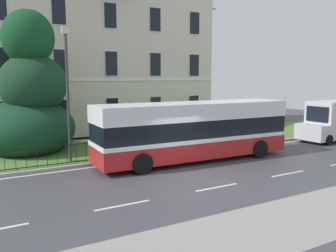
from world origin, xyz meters
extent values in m
cube|color=#414147|center=(0.00, 0.00, -0.03)|extent=(60.00, 56.00, 0.06)
cube|color=silver|center=(0.00, 3.65, 0.00)|extent=(54.00, 0.14, 0.01)
cube|color=silver|center=(-4.00, -1.80, 0.00)|extent=(2.00, 0.12, 0.01)
cube|color=silver|center=(0.00, -1.80, 0.00)|extent=(2.00, 0.12, 0.01)
cube|color=silver|center=(4.00, -1.80, 0.00)|extent=(2.00, 0.12, 0.01)
cube|color=#9E9E99|center=(0.00, 4.12, 0.06)|extent=(57.00, 0.24, 0.12)
cube|color=#4C7533|center=(0.00, 7.36, 0.06)|extent=(57.00, 6.25, 0.12)
cube|color=gray|center=(0.00, -5.50, 0.00)|extent=(57.00, 3.00, 0.01)
cube|color=beige|center=(0.71, 16.27, 5.53)|extent=(17.78, 9.17, 10.83)
cube|color=white|center=(0.71, 11.66, 4.15)|extent=(17.78, 0.06, 0.20)
cube|color=#2D333D|center=(0.71, 11.65, 1.22)|extent=(1.10, 0.06, 2.20)
cube|color=white|center=(-6.40, 11.65, 1.95)|extent=(0.99, 0.04, 1.81)
cube|color=black|center=(-6.40, 11.63, 1.95)|extent=(0.89, 0.03, 1.71)
cube|color=white|center=(-2.85, 11.65, 1.95)|extent=(0.99, 0.04, 1.81)
cube|color=black|center=(-2.85, 11.63, 1.95)|extent=(0.89, 0.03, 1.71)
cube|color=white|center=(0.71, 11.65, 1.95)|extent=(0.99, 0.04, 1.81)
cube|color=black|center=(0.71, 11.63, 1.95)|extent=(0.89, 0.03, 1.71)
cube|color=white|center=(4.26, 11.65, 1.95)|extent=(0.99, 0.04, 1.81)
cube|color=black|center=(4.26, 11.63, 1.95)|extent=(0.89, 0.03, 1.71)
cube|color=white|center=(7.82, 11.65, 1.95)|extent=(0.99, 0.04, 1.81)
cube|color=black|center=(7.82, 11.63, 1.95)|extent=(0.89, 0.03, 1.71)
cube|color=white|center=(-6.40, 11.65, 5.28)|extent=(0.99, 0.04, 1.81)
cube|color=black|center=(-6.40, 11.63, 5.28)|extent=(0.89, 0.03, 1.71)
cube|color=white|center=(-2.85, 11.65, 5.28)|extent=(0.99, 0.04, 1.81)
cube|color=black|center=(-2.85, 11.63, 5.28)|extent=(0.89, 0.03, 1.71)
cube|color=white|center=(0.71, 11.65, 5.28)|extent=(0.99, 0.04, 1.81)
cube|color=black|center=(0.71, 11.63, 5.28)|extent=(0.89, 0.03, 1.71)
cube|color=white|center=(4.26, 11.65, 5.28)|extent=(0.99, 0.04, 1.81)
cube|color=black|center=(4.26, 11.63, 5.28)|extent=(0.89, 0.03, 1.71)
cube|color=white|center=(7.82, 11.65, 5.28)|extent=(0.99, 0.04, 1.81)
cube|color=black|center=(7.82, 11.63, 5.28)|extent=(0.89, 0.03, 1.71)
cube|color=white|center=(-2.85, 11.65, 8.61)|extent=(0.99, 0.04, 1.81)
cube|color=black|center=(-2.85, 11.63, 8.61)|extent=(0.89, 0.03, 1.71)
cube|color=white|center=(0.71, 11.65, 8.61)|extent=(0.99, 0.04, 1.81)
cube|color=black|center=(0.71, 11.63, 8.61)|extent=(0.89, 0.03, 1.71)
cube|color=white|center=(4.26, 11.65, 8.61)|extent=(0.99, 0.04, 1.81)
cube|color=black|center=(4.26, 11.63, 8.61)|extent=(0.89, 0.03, 1.71)
cube|color=white|center=(7.82, 11.65, 8.61)|extent=(0.99, 0.04, 1.81)
cube|color=black|center=(7.82, 11.63, 8.61)|extent=(0.89, 0.03, 1.71)
cube|color=black|center=(0.71, 4.40, 1.07)|extent=(17.52, 0.04, 0.04)
cube|color=black|center=(0.71, 4.40, 0.20)|extent=(17.52, 0.04, 0.04)
cylinder|color=black|center=(-7.13, 4.40, 0.59)|extent=(0.02, 0.02, 0.95)
cylinder|color=black|center=(-6.67, 4.40, 0.59)|extent=(0.02, 0.02, 0.95)
cylinder|color=black|center=(-6.21, 4.40, 0.59)|extent=(0.02, 0.02, 0.95)
cylinder|color=black|center=(-5.75, 4.40, 0.59)|extent=(0.02, 0.02, 0.95)
cylinder|color=black|center=(-5.29, 4.40, 0.59)|extent=(0.02, 0.02, 0.95)
cylinder|color=black|center=(-4.82, 4.40, 0.59)|extent=(0.02, 0.02, 0.95)
cylinder|color=black|center=(-4.36, 4.40, 0.59)|extent=(0.02, 0.02, 0.95)
cylinder|color=black|center=(-3.90, 4.40, 0.59)|extent=(0.02, 0.02, 0.95)
cylinder|color=black|center=(-3.44, 4.40, 0.59)|extent=(0.02, 0.02, 0.95)
cylinder|color=black|center=(-2.98, 4.40, 0.59)|extent=(0.02, 0.02, 0.95)
cylinder|color=black|center=(-2.52, 4.40, 0.59)|extent=(0.02, 0.02, 0.95)
cylinder|color=black|center=(-2.06, 4.40, 0.59)|extent=(0.02, 0.02, 0.95)
cylinder|color=black|center=(-1.60, 4.40, 0.59)|extent=(0.02, 0.02, 0.95)
cylinder|color=black|center=(-1.14, 4.40, 0.59)|extent=(0.02, 0.02, 0.95)
cylinder|color=black|center=(-0.68, 4.40, 0.59)|extent=(0.02, 0.02, 0.95)
cylinder|color=black|center=(-0.21, 4.40, 0.59)|extent=(0.02, 0.02, 0.95)
cylinder|color=black|center=(0.25, 4.40, 0.59)|extent=(0.02, 0.02, 0.95)
cylinder|color=black|center=(0.71, 4.40, 0.59)|extent=(0.02, 0.02, 0.95)
cylinder|color=black|center=(1.17, 4.40, 0.59)|extent=(0.02, 0.02, 0.95)
cylinder|color=black|center=(1.63, 4.40, 0.59)|extent=(0.02, 0.02, 0.95)
cylinder|color=black|center=(2.09, 4.40, 0.59)|extent=(0.02, 0.02, 0.95)
cylinder|color=black|center=(2.55, 4.40, 0.59)|extent=(0.02, 0.02, 0.95)
cylinder|color=black|center=(3.01, 4.40, 0.59)|extent=(0.02, 0.02, 0.95)
cylinder|color=black|center=(3.47, 4.40, 0.59)|extent=(0.02, 0.02, 0.95)
cylinder|color=black|center=(3.93, 4.40, 0.59)|extent=(0.02, 0.02, 0.95)
cylinder|color=black|center=(4.39, 4.40, 0.59)|extent=(0.02, 0.02, 0.95)
cylinder|color=black|center=(4.86, 4.40, 0.59)|extent=(0.02, 0.02, 0.95)
cylinder|color=black|center=(5.32, 4.40, 0.59)|extent=(0.02, 0.02, 0.95)
cylinder|color=black|center=(5.78, 4.40, 0.59)|extent=(0.02, 0.02, 0.95)
cylinder|color=black|center=(6.24, 4.40, 0.59)|extent=(0.02, 0.02, 0.95)
cylinder|color=black|center=(6.70, 4.40, 0.59)|extent=(0.02, 0.02, 0.95)
cylinder|color=black|center=(7.16, 4.40, 0.59)|extent=(0.02, 0.02, 0.95)
cylinder|color=black|center=(7.62, 4.40, 0.59)|extent=(0.02, 0.02, 0.95)
cylinder|color=black|center=(8.08, 4.40, 0.59)|extent=(0.02, 0.02, 0.95)
cylinder|color=black|center=(8.54, 4.40, 0.59)|extent=(0.02, 0.02, 0.95)
cylinder|color=black|center=(9.00, 4.40, 0.59)|extent=(0.02, 0.02, 0.95)
cylinder|color=black|center=(9.47, 4.40, 0.59)|extent=(0.02, 0.02, 0.95)
cylinder|color=#423328|center=(-5.37, 8.25, 1.06)|extent=(0.47, 0.47, 1.88)
ellipsoid|color=#133924|center=(-5.54, 8.47, 1.43)|extent=(5.23, 5.23, 3.43)
ellipsoid|color=#163721|center=(-5.19, 8.18, 3.94)|extent=(3.70, 3.70, 3.35)
ellipsoid|color=#124020|center=(-5.32, 8.13, 6.44)|extent=(2.78, 2.78, 3.01)
cube|color=#AE1E1F|center=(1.75, 2.47, 0.76)|extent=(10.56, 2.64, 1.00)
cube|color=white|center=(1.75, 2.47, 1.22)|extent=(10.58, 2.66, 0.20)
cube|color=black|center=(1.75, 2.47, 1.73)|extent=(10.47, 2.60, 0.94)
cube|color=silver|center=(1.75, 2.47, 2.61)|extent=(10.56, 2.64, 0.83)
cube|color=black|center=(7.02, 2.34, 1.68)|extent=(0.11, 2.00, 0.87)
cube|color=black|center=(7.02, 2.34, 2.57)|extent=(0.10, 1.71, 0.53)
cylinder|color=silver|center=(7.04, 3.10, 0.48)|extent=(0.05, 0.20, 0.20)
cylinder|color=silver|center=(7.00, 1.58, 0.48)|extent=(0.05, 0.20, 0.20)
cylinder|color=black|center=(5.25, 3.52, 0.48)|extent=(0.97, 0.32, 0.96)
cylinder|color=black|center=(5.19, 1.25, 0.48)|extent=(0.97, 0.32, 0.96)
cylinder|color=black|center=(-1.68, 3.70, 0.48)|extent=(0.97, 0.32, 0.96)
cylinder|color=black|center=(-1.74, 1.42, 0.48)|extent=(0.97, 0.32, 0.96)
cube|color=silver|center=(11.09, 2.59, 0.74)|extent=(1.07, 2.07, 1.04)
cube|color=silver|center=(13.51, 2.71, 1.46)|extent=(3.98, 2.21, 2.48)
cube|color=black|center=(11.55, 2.61, 1.91)|extent=(0.14, 1.62, 1.01)
cylinder|color=black|center=(11.52, 1.64, 0.34)|extent=(0.69, 0.25, 0.68)
cylinder|color=black|center=(11.43, 3.57, 0.34)|extent=(0.69, 0.25, 0.68)
cylinder|color=black|center=(14.53, 3.73, 0.34)|extent=(0.69, 0.25, 0.68)
cylinder|color=#333338|center=(-4.07, 4.95, 3.25)|extent=(0.14, 0.14, 6.27)
cube|color=beige|center=(-4.07, 4.95, 6.57)|extent=(0.36, 0.24, 0.36)
camera|label=1|loc=(-8.26, -12.50, 4.33)|focal=37.45mm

